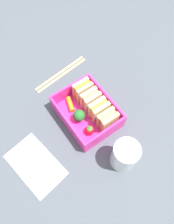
# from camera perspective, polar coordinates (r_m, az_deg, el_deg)

# --- Properties ---
(ground_plane) EXTENTS (1.20, 1.20, 0.02)m
(ground_plane) POSITION_cam_1_polar(r_m,az_deg,el_deg) (0.62, -0.00, -1.51)
(ground_plane) COLOR #494E58
(bento_tray) EXTENTS (0.17, 0.13, 0.01)m
(bento_tray) POSITION_cam_1_polar(r_m,az_deg,el_deg) (0.61, -0.00, -0.88)
(bento_tray) COLOR #EC2B94
(bento_tray) RESTS_ON ground_plane
(bento_rim) EXTENTS (0.17, 0.13, 0.05)m
(bento_rim) POSITION_cam_1_polar(r_m,az_deg,el_deg) (0.58, -0.00, 0.37)
(bento_rim) COLOR #EC2B94
(bento_rim) RESTS_ON bento_tray
(sandwich_left) EXTENTS (0.03, 0.05, 0.06)m
(sandwich_left) POSITION_cam_1_polar(r_m,az_deg,el_deg) (0.61, -1.07, 5.67)
(sandwich_left) COLOR #D7B684
(sandwich_left) RESTS_ON bento_tray
(sandwich_center_left) EXTENTS (0.03, 0.05, 0.06)m
(sandwich_center_left) POSITION_cam_1_polar(r_m,az_deg,el_deg) (0.59, 0.98, 3.21)
(sandwich_center_left) COLOR #E2B488
(sandwich_center_left) RESTS_ON bento_tray
(sandwich_center) EXTENTS (0.03, 0.05, 0.06)m
(sandwich_center) POSITION_cam_1_polar(r_m,az_deg,el_deg) (0.58, 3.12, 0.61)
(sandwich_center) COLOR beige
(sandwich_center) RESTS_ON bento_tray
(sandwich_center_right) EXTENTS (0.03, 0.05, 0.06)m
(sandwich_center_right) POSITION_cam_1_polar(r_m,az_deg,el_deg) (0.57, 5.35, -2.10)
(sandwich_center_right) COLOR tan
(sandwich_center_right) RESTS_ON bento_tray
(carrot_stick_far_left) EXTENTS (0.05, 0.03, 0.01)m
(carrot_stick_far_left) POSITION_cam_1_polar(r_m,az_deg,el_deg) (0.61, -4.43, 2.02)
(carrot_stick_far_left) COLOR orange
(carrot_stick_far_left) RESTS_ON bento_tray
(broccoli_floret) EXTENTS (0.03, 0.03, 0.04)m
(broccoli_floret) POSITION_cam_1_polar(r_m,az_deg,el_deg) (0.58, -2.13, -0.85)
(broccoli_floret) COLOR #88C35D
(broccoli_floret) RESTS_ON bento_tray
(strawberry_far_left) EXTENTS (0.02, 0.02, 0.03)m
(strawberry_far_left) POSITION_cam_1_polar(r_m,az_deg,el_deg) (0.57, 0.68, -4.74)
(strawberry_far_left) COLOR red
(strawberry_far_left) RESTS_ON bento_tray
(chopstick_pair) EXTENTS (0.04, 0.19, 0.01)m
(chopstick_pair) POSITION_cam_1_polar(r_m,az_deg,el_deg) (0.69, -6.88, 9.96)
(chopstick_pair) COLOR #DAB172
(chopstick_pair) RESTS_ON ground_plane
(drinking_glass) EXTENTS (0.06, 0.06, 0.09)m
(drinking_glass) POSITION_cam_1_polar(r_m,az_deg,el_deg) (0.53, 9.72, -11.14)
(drinking_glass) COLOR white
(drinking_glass) RESTS_ON ground_plane
(folded_napkin) EXTENTS (0.16, 0.11, 0.00)m
(folded_napkin) POSITION_cam_1_polar(r_m,az_deg,el_deg) (0.58, -13.31, -13.21)
(folded_napkin) COLOR white
(folded_napkin) RESTS_ON ground_plane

